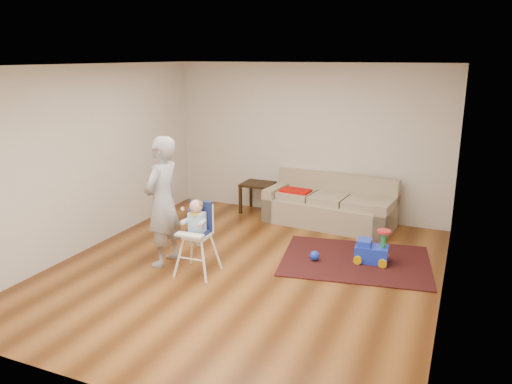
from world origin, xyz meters
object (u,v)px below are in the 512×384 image
at_px(toy_ball, 315,256).
at_px(adult, 163,202).
at_px(side_table, 258,197).
at_px(ride_on_toy, 372,245).
at_px(sofa, 329,201).
at_px(high_chair, 197,238).

distance_m(toy_ball, adult, 2.25).
xyz_separation_m(side_table, ride_on_toy, (2.39, -1.57, -0.01)).
height_order(ride_on_toy, toy_ball, ride_on_toy).
height_order(sofa, adult, adult).
bearing_deg(side_table, sofa, -8.38).
xyz_separation_m(toy_ball, high_chair, (-1.32, -0.99, 0.41)).
bearing_deg(adult, side_table, 176.50).
height_order(high_chair, adult, adult).
distance_m(sofa, high_chair, 2.84).
xyz_separation_m(side_table, high_chair, (0.33, -2.83, 0.22)).
bearing_deg(high_chair, sofa, 65.28).
xyz_separation_m(ride_on_toy, adult, (-2.65, -1.14, 0.64)).
height_order(ride_on_toy, adult, adult).
distance_m(toy_ball, high_chair, 1.70).
xyz_separation_m(ride_on_toy, high_chair, (-2.07, -1.25, 0.23)).
xyz_separation_m(sofa, toy_ball, (0.24, -1.64, -0.33)).
distance_m(sofa, toy_ball, 1.69).
height_order(ride_on_toy, high_chair, high_chair).
xyz_separation_m(toy_ball, adult, (-1.91, -0.87, 0.81)).
bearing_deg(side_table, high_chair, -83.39).
bearing_deg(high_chair, toy_ball, 34.39).
bearing_deg(side_table, ride_on_toy, -33.33).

